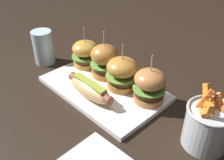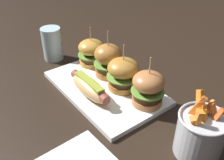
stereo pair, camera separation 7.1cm
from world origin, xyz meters
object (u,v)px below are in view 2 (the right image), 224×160
platter_main (105,88)px  hot_dog (89,87)px  slider_far_right (148,88)px  slider_center_left (108,60)px  water_glass (52,44)px  fries_bucket (200,133)px  slider_far_left (91,52)px  slider_center_right (123,74)px

platter_main → hot_dog: 0.07m
hot_dog → slider_far_right: (0.13, 0.10, 0.02)m
hot_dog → slider_far_right: 0.16m
slider_center_left → water_glass: bearing=-160.8°
fries_bucket → slider_center_left: bearing=176.5°
slider_center_left → water_glass: size_ratio=1.27×
slider_far_left → fries_bucket: fries_bucket is taller
slider_far_left → slider_far_right: size_ratio=0.94×
platter_main → fries_bucket: fries_bucket is taller
slider_center_left → fries_bucket: bearing=-3.5°
slider_center_right → fries_bucket: bearing=-3.0°
platter_main → slider_center_left: 0.09m
platter_main → slider_far_right: size_ratio=2.60×
hot_dog → slider_center_left: bearing=116.9°
slider_center_left → slider_center_right: size_ratio=1.07×
water_glass → platter_main: bearing=6.9°
platter_main → hot_dog: size_ratio=2.16×
slider_center_left → fries_bucket: 0.36m
platter_main → slider_center_right: slider_center_right is taller
platter_main → slider_far_left: (-0.14, 0.04, 0.05)m
slider_center_right → water_glass: bearing=-167.0°
platter_main → water_glass: size_ratio=3.12×
fries_bucket → slider_far_left: bearing=177.5°
slider_far_right → slider_center_left: bearing=179.6°
slider_center_right → fries_bucket: slider_center_right is taller
platter_main → fries_bucket: bearing=4.4°
hot_dog → water_glass: water_glass is taller
slider_center_right → fries_bucket: (0.28, -0.01, -0.01)m
slider_center_right → slider_far_left: bearing=178.2°
slider_center_left → water_glass: (-0.23, -0.08, -0.01)m
hot_dog → slider_center_right: size_ratio=1.21×
hot_dog → slider_center_left: size_ratio=1.13×
slider_center_left → slider_center_right: 0.08m
hot_dog → slider_far_left: bearing=144.6°
hot_dog → slider_center_left: (-0.05, 0.10, 0.03)m
hot_dog → water_glass: size_ratio=1.44×
slider_far_left → slider_far_right: slider_far_right is taller
slider_center_left → slider_far_right: slider_center_left is taller
slider_center_left → slider_far_right: bearing=-0.4°
platter_main → slider_center_right: 0.08m
slider_center_left → slider_far_left: bearing=-178.7°
slider_center_left → water_glass: 0.24m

